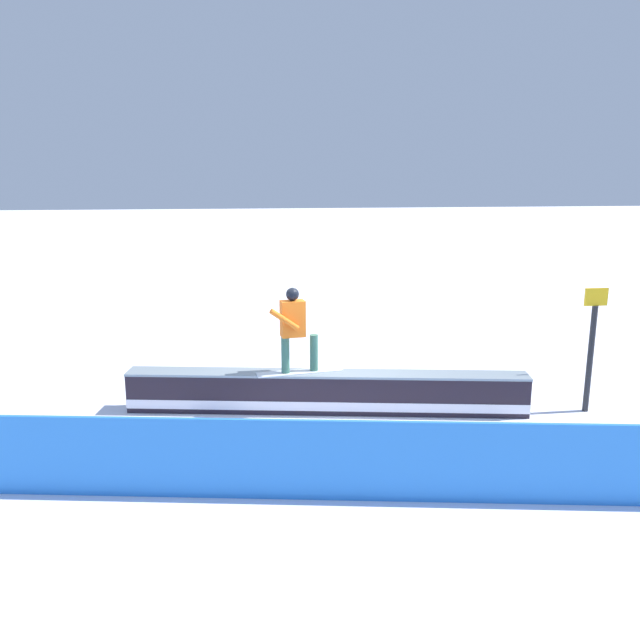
# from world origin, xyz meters

# --- Properties ---
(ground_plane) EXTENTS (120.00, 120.00, 0.00)m
(ground_plane) POSITION_xyz_m (0.00, 0.00, 0.00)
(ground_plane) COLOR white
(grind_box) EXTENTS (6.87, 1.55, 0.71)m
(grind_box) POSITION_xyz_m (0.00, 0.00, 0.32)
(grind_box) COLOR black
(grind_box) RESTS_ON ground_plane
(snowboarder) EXTENTS (1.51, 0.53, 1.48)m
(snowboarder) POSITION_xyz_m (0.54, -0.06, 1.51)
(snowboarder) COLOR silver
(snowboarder) RESTS_ON grind_box
(safety_fence) EXTENTS (12.24, 2.00, 1.07)m
(safety_fence) POSITION_xyz_m (0.00, 3.09, 0.54)
(safety_fence) COLOR blue
(safety_fence) RESTS_ON ground_plane
(trail_marker) EXTENTS (0.40, 0.10, 2.17)m
(trail_marker) POSITION_xyz_m (-4.48, 0.50, 1.16)
(trail_marker) COLOR #262628
(trail_marker) RESTS_ON ground_plane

